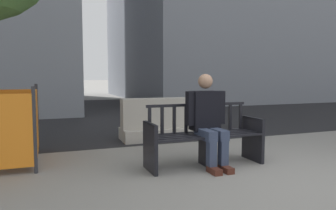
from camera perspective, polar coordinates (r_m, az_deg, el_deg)
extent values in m
plane|color=gray|center=(4.28, 20.85, -12.73)|extent=(200.00, 200.00, 0.00)
cube|color=black|center=(12.12, -7.43, -1.03)|extent=(120.00, 12.00, 0.01)
cube|color=black|center=(4.44, -3.12, -7.37)|extent=(0.05, 0.51, 0.66)
cube|color=black|center=(5.17, 14.55, -5.74)|extent=(0.05, 0.51, 0.66)
cube|color=black|center=(4.77, 6.40, -7.81)|extent=(0.04, 0.32, 0.45)
cube|color=black|center=(4.52, 7.77, -5.64)|extent=(1.60, 0.08, 0.02)
cube|color=black|center=(4.62, 7.08, -5.40)|extent=(1.60, 0.08, 0.02)
cube|color=black|center=(4.72, 6.43, -5.17)|extent=(1.60, 0.08, 0.02)
cube|color=black|center=(4.82, 5.80, -4.94)|extent=(1.60, 0.08, 0.02)
cube|color=black|center=(4.93, 5.19, -4.73)|extent=(1.60, 0.08, 0.02)
cube|color=black|center=(4.88, 5.18, 0.06)|extent=(1.60, 0.05, 0.04)
cube|color=black|center=(4.63, -3.22, -2.82)|extent=(0.04, 0.03, 0.38)
cube|color=black|center=(4.69, -1.04, -2.72)|extent=(0.04, 0.03, 0.38)
cube|color=black|center=(4.75, 1.09, -2.61)|extent=(0.04, 0.03, 0.38)
cube|color=black|center=(4.83, 3.16, -2.50)|extent=(0.04, 0.03, 0.38)
cube|color=black|center=(4.90, 5.16, -2.39)|extent=(0.04, 0.03, 0.38)
cube|color=black|center=(4.99, 7.10, -2.28)|extent=(0.04, 0.03, 0.38)
cube|color=black|center=(5.08, 8.96, -2.17)|extent=(0.04, 0.03, 0.38)
cube|color=black|center=(5.18, 10.77, -2.06)|extent=(0.04, 0.03, 0.38)
cube|color=black|center=(5.28, 12.50, -1.96)|extent=(0.04, 0.03, 0.38)
cube|color=black|center=(4.36, -3.06, -3.37)|extent=(0.05, 0.46, 0.03)
cube|color=black|center=(5.10, 14.76, -2.30)|extent=(0.05, 0.46, 0.03)
cube|color=black|center=(4.75, 6.37, -0.94)|extent=(0.40, 0.24, 0.56)
sphere|color=#9E755B|center=(4.71, 6.53, 4.13)|extent=(0.21, 0.21, 0.21)
cube|color=#333D56|center=(4.56, 6.59, -5.13)|extent=(0.14, 0.44, 0.14)
cube|color=#333D56|center=(4.64, 8.57, -4.97)|extent=(0.14, 0.44, 0.14)
cube|color=#333D56|center=(4.46, 7.58, -8.71)|extent=(0.11, 0.11, 0.45)
cube|color=#333D56|center=(4.55, 9.59, -8.47)|extent=(0.11, 0.11, 0.45)
cube|color=#4C2319|center=(4.44, 8.05, -11.24)|extent=(0.11, 0.26, 0.08)
cube|color=#4C2319|center=(4.53, 10.08, -10.95)|extent=(0.11, 0.26, 0.08)
cube|color=black|center=(4.61, 3.84, -0.60)|extent=(0.09, 0.12, 0.48)
cube|color=black|center=(4.84, 9.11, -0.39)|extent=(0.09, 0.12, 0.48)
cube|color=#ADA89E|center=(6.76, 0.32, -4.84)|extent=(2.01, 0.72, 0.24)
cube|color=#ADA89E|center=(6.70, 0.33, -1.30)|extent=(2.01, 0.34, 0.60)
cylinder|color=#2D2D33|center=(4.65, -22.22, -4.08)|extent=(0.05, 0.05, 1.15)
cylinder|color=#2D2D33|center=(6.09, -21.83, -1.97)|extent=(0.05, 0.05, 1.15)
cube|color=orange|center=(5.37, -22.00, -2.88)|extent=(0.03, 1.46, 0.97)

